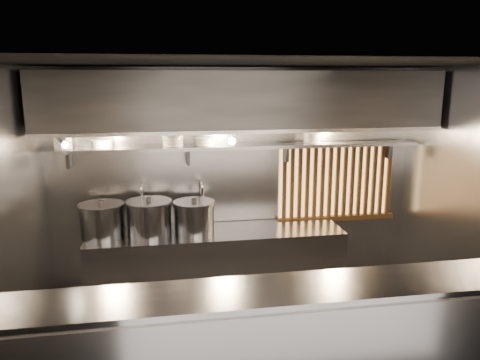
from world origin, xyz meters
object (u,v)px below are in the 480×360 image
object	(u,v)px
pendant_bulb	(232,141)
stock_pot_mid	(102,220)
stock_pot_right	(194,217)
heat_lamp	(62,139)
stock_pot_left	(149,218)

from	to	relation	value
pendant_bulb	stock_pot_mid	xyz separation A→B (m)	(-1.50, -0.04, -0.86)
pendant_bulb	stock_pot_right	size ratio (longest dim) A/B	0.35
stock_pot_mid	pendant_bulb	bearing A→B (deg)	1.53
heat_lamp	stock_pot_right	bearing A→B (deg)	12.66
stock_pot_mid	stock_pot_right	xyz separation A→B (m)	(1.05, -0.01, -0.01)
heat_lamp	stock_pot_mid	size ratio (longest dim) A/B	0.53
stock_pot_right	stock_pot_left	bearing A→B (deg)	-178.68
heat_lamp	stock_pot_left	bearing A→B (deg)	19.35
pendant_bulb	stock_pot_right	xyz separation A→B (m)	(-0.46, -0.05, -0.87)
heat_lamp	pendant_bulb	xyz separation A→B (m)	(1.80, 0.35, -0.11)
pendant_bulb	stock_pot_right	bearing A→B (deg)	-173.98
heat_lamp	pendant_bulb	size ratio (longest dim) A/B	1.87
stock_pot_mid	stock_pot_left	bearing A→B (deg)	-2.16
heat_lamp	stock_pot_left	distance (m)	1.30
pendant_bulb	stock_pot_left	xyz separation A→B (m)	(-0.97, -0.06, -0.86)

